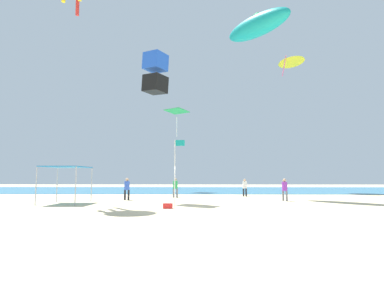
# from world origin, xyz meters

# --- Properties ---
(ground) EXTENTS (110.00, 110.00, 0.10)m
(ground) POSITION_xyz_m (0.00, 0.00, -0.05)
(ground) COLOR beige
(ocean_strip) EXTENTS (110.00, 22.61, 0.03)m
(ocean_strip) POSITION_xyz_m (0.00, 25.61, 0.01)
(ocean_strip) COLOR teal
(ocean_strip) RESTS_ON ground
(canopy_tent) EXTENTS (2.73, 3.10, 2.63)m
(canopy_tent) POSITION_xyz_m (-8.22, 3.13, 2.48)
(canopy_tent) COLOR #B2B2B7
(canopy_tent) RESTS_ON ground
(person_near_tent) EXTENTS (0.47, 0.42, 1.78)m
(person_near_tent) POSITION_xyz_m (-0.83, 9.48, 1.05)
(person_near_tent) COLOR slate
(person_near_tent) RESTS_ON ground
(person_leftmost) EXTENTS (0.42, 0.42, 1.75)m
(person_leftmost) POSITION_xyz_m (8.05, 5.59, 1.03)
(person_leftmost) COLOR slate
(person_leftmost) RESTS_ON ground
(person_central) EXTENTS (0.47, 0.43, 1.79)m
(person_central) POSITION_xyz_m (-4.58, 6.39, 1.05)
(person_central) COLOR black
(person_central) RESTS_ON ground
(person_rightmost) EXTENTS (0.42, 0.40, 1.69)m
(person_rightmost) POSITION_xyz_m (5.80, 11.24, 0.99)
(person_rightmost) COLOR black
(person_rightmost) RESTS_ON ground
(banner_flag) EXTENTS (0.61, 0.06, 4.07)m
(banner_flag) POSITION_xyz_m (-0.07, -0.65, 2.42)
(banner_flag) COLOR silver
(banner_flag) RESTS_ON ground
(cooler_box) EXTENTS (0.57, 0.37, 0.35)m
(cooler_box) POSITION_xyz_m (-0.58, -0.09, 0.18)
(cooler_box) COLOR red
(cooler_box) RESTS_ON ground
(kite_inflatable_teal) EXTENTS (6.59, 6.98, 2.88)m
(kite_inflatable_teal) POSITION_xyz_m (7.02, 9.33, 16.40)
(kite_inflatable_teal) COLOR teal
(kite_diamond_green) EXTENTS (3.50, 3.50, 3.52)m
(kite_diamond_green) POSITION_xyz_m (-1.48, 20.32, 10.26)
(kite_diamond_green) COLOR green
(kite_box_blue) EXTENTS (2.16, 2.13, 3.30)m
(kite_box_blue) POSITION_xyz_m (-2.18, 5.09, 10.22)
(kite_box_blue) COLOR blue
(kite_delta_yellow) EXTENTS (4.78, 4.79, 2.94)m
(kite_delta_yellow) POSITION_xyz_m (13.74, 20.64, 17.37)
(kite_delta_yellow) COLOR yellow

